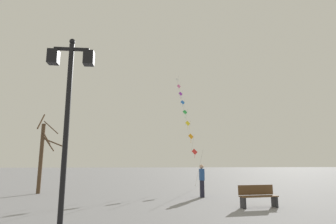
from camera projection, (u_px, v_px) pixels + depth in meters
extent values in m
plane|color=gray|center=(151.00, 188.00, 19.77)|extent=(160.00, 160.00, 0.00)
cylinder|color=black|center=(66.00, 134.00, 7.20)|extent=(0.14, 0.14, 5.11)
sphere|color=black|center=(72.00, 42.00, 7.68)|extent=(0.16, 0.16, 0.16)
cube|color=black|center=(72.00, 49.00, 7.64)|extent=(0.96, 0.08, 0.08)
cube|color=black|center=(53.00, 57.00, 7.55)|extent=(0.28, 0.28, 0.40)
cube|color=beige|center=(53.00, 57.00, 7.55)|extent=(0.19, 0.19, 0.30)
cube|color=black|center=(89.00, 58.00, 7.64)|extent=(0.28, 0.28, 0.40)
cube|color=beige|center=(89.00, 58.00, 7.64)|extent=(0.19, 0.19, 0.30)
cylinder|color=brown|center=(204.00, 192.00, 15.94)|extent=(0.06, 0.06, 0.18)
cylinder|color=silver|center=(199.00, 169.00, 17.62)|extent=(0.09, 2.95, 2.40)
cylinder|color=silver|center=(193.00, 144.00, 20.14)|extent=(0.06, 1.53, 1.25)
cylinder|color=silver|center=(189.00, 130.00, 21.85)|extent=(0.06, 1.53, 1.25)
cylinder|color=silver|center=(186.00, 117.00, 23.57)|extent=(0.06, 1.53, 1.25)
cylinder|color=silver|center=(184.00, 107.00, 25.28)|extent=(0.06, 1.53, 1.25)
cylinder|color=silver|center=(182.00, 98.00, 27.00)|extent=(0.06, 1.53, 1.25)
cylinder|color=silver|center=(180.00, 90.00, 28.72)|extent=(0.06, 1.53, 1.25)
cylinder|color=silver|center=(178.00, 83.00, 30.43)|extent=(0.06, 1.53, 1.25)
cube|color=red|center=(195.00, 152.00, 19.28)|extent=(0.43, 0.04, 0.43)
cylinder|color=red|center=(195.00, 156.00, 19.22)|extent=(0.02, 0.05, 0.25)
cube|color=orange|center=(191.00, 136.00, 20.99)|extent=(0.43, 0.08, 0.43)
cylinder|color=orange|center=(191.00, 141.00, 20.93)|extent=(0.02, 0.04, 0.35)
cube|color=yellow|center=(188.00, 123.00, 22.71)|extent=(0.44, 0.02, 0.43)
cylinder|color=yellow|center=(188.00, 127.00, 22.65)|extent=(0.02, 0.05, 0.34)
cube|color=green|center=(185.00, 112.00, 24.43)|extent=(0.43, 0.05, 0.43)
cylinder|color=green|center=(185.00, 116.00, 24.36)|extent=(0.02, 0.04, 0.35)
cube|color=blue|center=(183.00, 102.00, 26.14)|extent=(0.42, 0.13, 0.43)
cylinder|color=blue|center=(183.00, 105.00, 26.09)|extent=(0.03, 0.04, 0.27)
cube|color=purple|center=(181.00, 94.00, 27.86)|extent=(0.43, 0.07, 0.43)
cylinder|color=purple|center=(181.00, 97.00, 27.80)|extent=(0.02, 0.04, 0.32)
cube|color=pink|center=(179.00, 86.00, 29.58)|extent=(0.43, 0.04, 0.43)
cylinder|color=pink|center=(179.00, 89.00, 29.52)|extent=(0.02, 0.05, 0.23)
cube|color=white|center=(177.00, 80.00, 31.29)|extent=(0.43, 0.10, 0.43)
cylinder|color=white|center=(177.00, 82.00, 31.23)|extent=(0.02, 0.02, 0.32)
cube|color=#1E1E2D|center=(202.00, 189.00, 14.51)|extent=(0.22, 0.31, 0.90)
cube|color=#264C8C|center=(202.00, 175.00, 14.65)|extent=(0.26, 0.39, 0.60)
sphere|color=tan|center=(202.00, 167.00, 14.72)|extent=(0.22, 0.22, 0.22)
cylinder|color=#264C8C|center=(201.00, 171.00, 14.89)|extent=(0.11, 0.39, 0.50)
cylinder|color=#4C3826|center=(41.00, 158.00, 16.47)|extent=(0.23, 0.23, 4.18)
cylinder|color=#4C3826|center=(46.00, 138.00, 16.20)|extent=(0.87, 1.14, 0.88)
cylinder|color=#4C3826|center=(51.00, 127.00, 17.05)|extent=(0.84, 0.47, 0.79)
cylinder|color=#4C3826|center=(48.00, 143.00, 16.73)|extent=(0.75, 0.19, 1.02)
cylinder|color=#4C3826|center=(52.00, 142.00, 16.77)|extent=(1.20, 0.22, 0.54)
cylinder|color=#4C3826|center=(41.00, 121.00, 16.36)|extent=(0.11, 1.09, 1.06)
cube|color=brown|center=(259.00, 196.00, 11.19)|extent=(1.64, 0.61, 0.04)
cube|color=brown|center=(256.00, 190.00, 11.43)|extent=(1.59, 0.24, 0.40)
cube|color=#262628|center=(243.00, 203.00, 10.99)|extent=(0.13, 0.38, 0.45)
cube|color=#262628|center=(275.00, 201.00, 11.30)|extent=(0.13, 0.38, 0.45)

